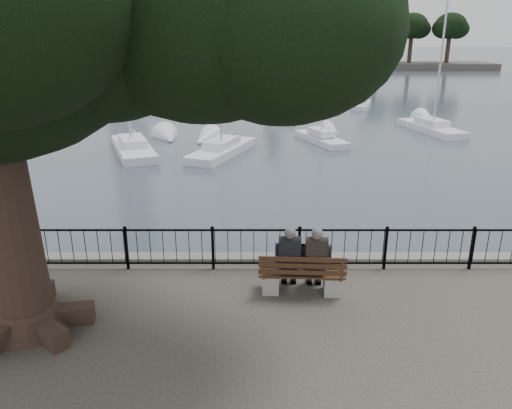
{
  "coord_description": "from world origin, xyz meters",
  "views": [
    {
      "loc": [
        0.0,
        -8.05,
        5.3
      ],
      "look_at": [
        0.0,
        2.5,
        1.6
      ],
      "focal_mm": 35.0,
      "sensor_mm": 36.0,
      "label": 1
    }
  ],
  "objects_px": {
    "bench": "(302,279)",
    "lion_monument": "(274,69)",
    "person_left": "(289,261)",
    "tree": "(30,1)",
    "person_right": "(316,262)"
  },
  "relations": [
    {
      "from": "bench",
      "to": "lion_monument",
      "type": "height_order",
      "value": "lion_monument"
    },
    {
      "from": "bench",
      "to": "person_left",
      "type": "bearing_deg",
      "value": 155.19
    },
    {
      "from": "bench",
      "to": "tree",
      "type": "bearing_deg",
      "value": -165.28
    },
    {
      "from": "tree",
      "to": "bench",
      "type": "bearing_deg",
      "value": 14.72
    },
    {
      "from": "lion_monument",
      "to": "tree",
      "type": "bearing_deg",
      "value": -96.28
    },
    {
      "from": "tree",
      "to": "lion_monument",
      "type": "distance_m",
      "value": 50.24
    },
    {
      "from": "person_right",
      "to": "bench",
      "type": "bearing_deg",
      "value": -163.35
    },
    {
      "from": "tree",
      "to": "person_left",
      "type": "bearing_deg",
      "value": 17.1
    },
    {
      "from": "bench",
      "to": "tree",
      "type": "xyz_separation_m",
      "value": [
        -4.44,
        -1.17,
        5.39
      ]
    },
    {
      "from": "bench",
      "to": "tree",
      "type": "height_order",
      "value": "tree"
    },
    {
      "from": "bench",
      "to": "person_left",
      "type": "distance_m",
      "value": 0.46
    },
    {
      "from": "bench",
      "to": "person_right",
      "type": "relative_size",
      "value": 1.21
    },
    {
      "from": "person_left",
      "to": "lion_monument",
      "type": "xyz_separation_m",
      "value": [
        1.29,
        48.45,
        0.51
      ]
    },
    {
      "from": "person_left",
      "to": "person_right",
      "type": "height_order",
      "value": "same"
    },
    {
      "from": "bench",
      "to": "person_right",
      "type": "bearing_deg",
      "value": 16.65
    }
  ]
}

